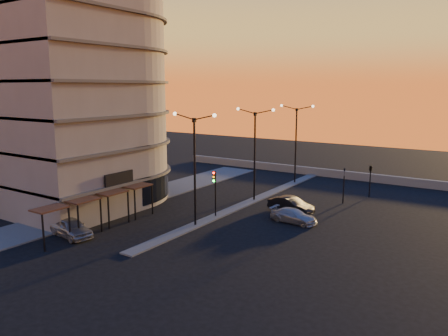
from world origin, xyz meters
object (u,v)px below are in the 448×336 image
traffic_light_main (215,186)px  car_wagon (294,216)px  car_hatchback (71,227)px  car_sedan (291,205)px  streetlamp_mid (255,147)px

traffic_light_main → car_wagon: bearing=21.5°
car_hatchback → car_sedan: (11.50, 15.60, -0.02)m
streetlamp_mid → car_wagon: 9.38m
traffic_light_main → car_hatchback: size_ratio=0.97×
traffic_light_main → car_sedan: traffic_light_main is taller
car_hatchback → car_wagon: car_hatchback is taller
streetlamp_mid → car_hatchback: size_ratio=2.16×
traffic_light_main → car_wagon: 7.35m
car_sedan → streetlamp_mid: bearing=79.3°
traffic_light_main → car_wagon: (6.50, 2.56, -2.29)m
streetlamp_mid → car_hatchback: streetlamp_mid is taller
streetlamp_mid → traffic_light_main: (0.00, -7.13, -2.70)m
car_hatchback → car_wagon: 18.34m
streetlamp_mid → car_hatchback: bearing=-110.4°
car_sedan → car_wagon: car_sedan is taller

